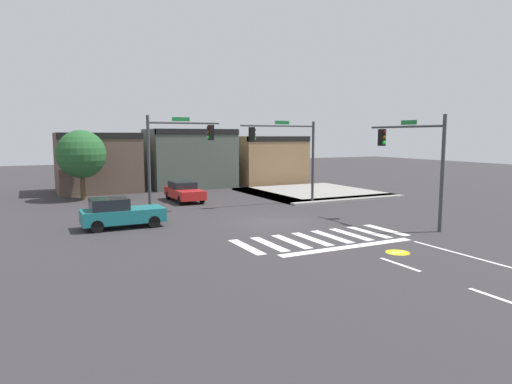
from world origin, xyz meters
The scene contains 12 objects.
ground_plane centered at (0.00, 0.00, 0.00)m, with size 120.00×120.00×0.00m, color #302D30.
crosswalk_near centered at (0.00, -4.50, 0.00)m, with size 8.30×2.98×0.01m.
lane_markings centered at (1.06, -12.74, 0.00)m, with size 6.80×24.25×0.01m.
bike_detector_marking centered at (1.20, -8.15, 0.00)m, with size 0.98×0.98×0.01m.
curb_corner_northeast centered at (8.49, 9.42, 0.07)m, with size 10.00×10.60×0.15m.
storefront_row centered at (1.15, 18.72, 2.54)m, with size 22.82×5.68×5.34m.
traffic_signal_southeast centered at (6.01, -4.09, 3.94)m, with size 0.32×5.26×5.78m.
traffic_signal_northwest centered at (-3.99, 5.17, 4.09)m, with size 4.57×0.32×5.94m.
traffic_signal_northeast centered at (3.72, 5.06, 4.05)m, with size 5.68×0.32×5.74m.
car_red centered at (-1.99, 10.04, 0.73)m, with size 1.80×4.39×1.41m.
car_teal centered at (-7.98, 2.16, 0.77)m, with size 4.14×1.76×1.57m.
roadside_tree centered at (-8.50, 14.00, 3.38)m, with size 3.54×3.54×5.17m.
Camera 1 is at (-12.19, -21.82, 4.74)m, focal length 32.10 mm.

